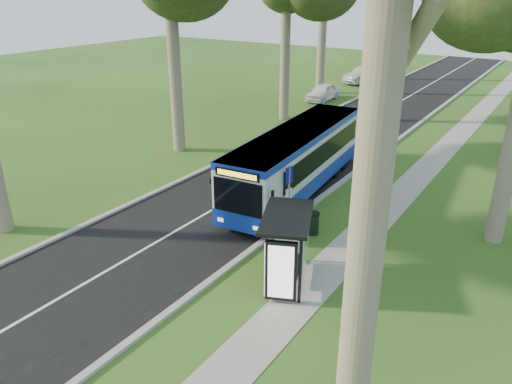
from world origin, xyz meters
TOP-DOWN VIEW (x-y plane):
  - ground at (0.00, 0.00)m, footprint 120.00×120.00m
  - road at (-3.50, 10.00)m, footprint 7.00×100.00m
  - kerb_east at (0.00, 10.00)m, footprint 0.25×100.00m
  - kerb_west at (-7.00, 10.00)m, footprint 0.25×100.00m
  - centre_line at (-3.50, 10.00)m, footprint 0.12×100.00m
  - footpath at (3.00, 10.00)m, footprint 1.50×100.00m
  - bus at (-1.49, 6.23)m, footprint 3.38×11.57m
  - bus_stop_sign at (0.30, 2.29)m, footprint 0.12×0.39m
  - bus_shelter at (2.21, -1.40)m, footprint 2.55×3.24m
  - litter_bin at (1.27, 2.60)m, footprint 0.52×0.52m
  - car_white at (-9.33, 25.27)m, footprint 1.74×4.15m
  - car_silver at (-9.37, 34.61)m, footprint 2.94×5.03m

SIDE VIEW (x-z plane):
  - ground at x=0.00m, z-range 0.00..0.00m
  - road at x=-3.50m, z-range 0.00..0.02m
  - footpath at x=3.00m, z-range 0.00..0.02m
  - centre_line at x=-3.50m, z-range 0.02..0.02m
  - kerb_east at x=0.00m, z-range 0.00..0.12m
  - kerb_west at x=-7.00m, z-range 0.00..0.12m
  - litter_bin at x=1.27m, z-range 0.01..0.92m
  - car_white at x=-9.33m, z-range 0.00..1.40m
  - car_silver at x=-9.37m, z-range 0.00..1.57m
  - bus at x=-1.49m, z-range 0.05..3.07m
  - bus_shelter at x=2.21m, z-range 0.50..2.96m
  - bus_stop_sign at x=0.30m, z-range 0.33..3.14m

